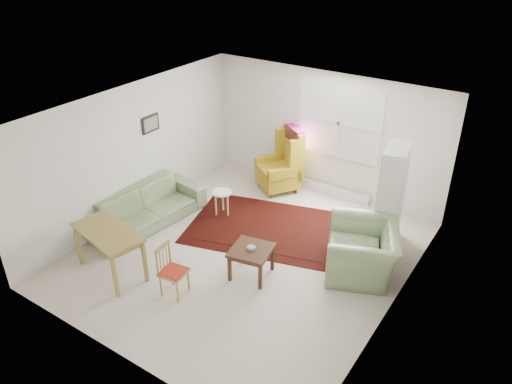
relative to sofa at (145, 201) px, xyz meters
The scene contains 10 objects.
room 2.30m from the sofa, 10.90° to the left, with size 5.04×5.54×2.51m.
rug 2.37m from the sofa, 27.76° to the left, with size 2.98×1.92×0.03m, color black, non-canonical shape.
sofa is the anchor object (origin of this frame).
armchair 3.98m from the sofa, 11.91° to the left, with size 1.22×1.07×0.95m, color #738B5D.
wingback_chair 2.80m from the sofa, 61.28° to the left, with size 0.77×0.81×1.33m, color #AF921B, non-canonical shape.
coffee_table 2.52m from the sofa, ahead, with size 0.61×0.61×0.50m, color #3F2313, non-canonical shape.
stool 1.43m from the sofa, 45.88° to the left, with size 0.37×0.37×0.49m, color white, non-canonical shape.
cabinet 4.36m from the sofa, 25.15° to the left, with size 0.37×0.71×1.78m, color silver, non-canonical shape.
desk 1.52m from the sofa, 66.11° to the right, with size 1.23×0.62×0.78m, color olive, non-canonical shape.
desk_chair 2.18m from the sofa, 34.60° to the right, with size 0.36×0.36×0.83m, color olive, non-canonical shape.
Camera 1 is at (3.96, -5.66, 4.96)m, focal length 35.00 mm.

